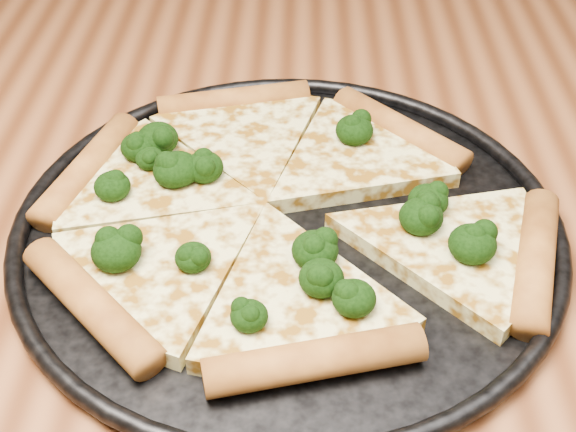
{
  "coord_description": "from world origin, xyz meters",
  "views": [
    {
      "loc": [
        0.09,
        -0.46,
        1.14
      ],
      "look_at": [
        0.08,
        -0.03,
        0.77
      ],
      "focal_mm": 47.67,
      "sensor_mm": 36.0,
      "label": 1
    }
  ],
  "objects": [
    {
      "name": "dining_table",
      "position": [
        0.0,
        0.0,
        0.66
      ],
      "size": [
        1.2,
        0.9,
        0.75
      ],
      "color": "brown",
      "rests_on": "ground"
    },
    {
      "name": "pizza_pan",
      "position": [
        0.08,
        -0.03,
        0.76
      ],
      "size": [
        0.42,
        0.42,
        0.02
      ],
      "color": "black",
      "rests_on": "dining_table"
    },
    {
      "name": "broccoli_florets",
      "position": [
        0.06,
        -0.03,
        0.78
      ],
      "size": [
        0.3,
        0.24,
        0.03
      ],
      "color": "black",
      "rests_on": "pizza"
    },
    {
      "name": "pizza",
      "position": [
        0.07,
        -0.02,
        0.77
      ],
      "size": [
        0.4,
        0.36,
        0.03
      ],
      "rotation": [
        0.0,
        0.0,
        0.24
      ],
      "color": "#E5DF8C",
      "rests_on": "pizza_pan"
    }
  ]
}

